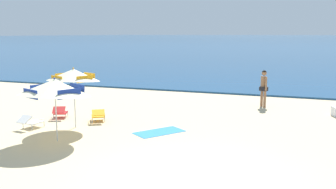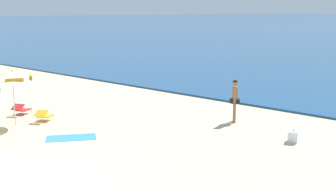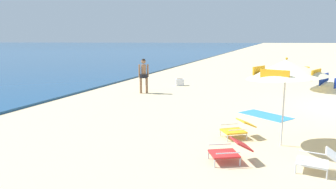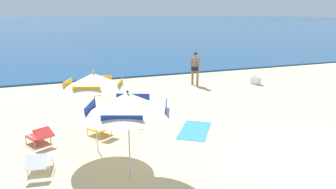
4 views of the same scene
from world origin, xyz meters
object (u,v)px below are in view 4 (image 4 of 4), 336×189
lounge_chair_facing_sea (39,162)px  cooler_box (256,81)px  beach_umbrella_striped_second (128,104)px  beach_towel (195,130)px  beach_umbrella_striped_main (94,81)px  lounge_chair_under_umbrella (102,127)px  lounge_chair_beside_umbrella (40,135)px  person_standing_near_shore (195,66)px

lounge_chair_facing_sea → cooler_box: 12.58m
beach_umbrella_striped_second → beach_towel: bearing=38.5°
beach_umbrella_striped_main → lounge_chair_under_umbrella: size_ratio=2.26×
lounge_chair_under_umbrella → lounge_chair_beside_umbrella: lounge_chair_beside_umbrella is taller
lounge_chair_beside_umbrella → person_standing_near_shore: person_standing_near_shore is taller
beach_umbrella_striped_main → lounge_chair_facing_sea: bearing=-155.2°
beach_umbrella_striped_main → beach_umbrella_striped_second: (0.47, -1.77, -0.20)m
lounge_chair_facing_sea → beach_umbrella_striped_second: bearing=-28.3°
lounge_chair_under_umbrella → beach_towel: size_ratio=0.56×
beach_umbrella_striped_second → beach_towel: 3.95m
lounge_chair_under_umbrella → cooler_box: lounge_chair_under_umbrella is taller
beach_umbrella_striped_second → lounge_chair_facing_sea: 2.72m
lounge_chair_under_umbrella → beach_towel: bearing=-13.6°
person_standing_near_shore → lounge_chair_under_umbrella: bearing=-137.8°
lounge_chair_under_umbrella → beach_towel: lounge_chair_under_umbrella is taller
beach_umbrella_striped_second → lounge_chair_under_umbrella: bearing=93.1°
lounge_chair_facing_sea → cooler_box: lounge_chair_facing_sea is taller
lounge_chair_under_umbrella → person_standing_near_shore: (5.92, 5.38, 0.75)m
lounge_chair_beside_umbrella → cooler_box: (10.94, 4.38, -0.07)m
person_standing_near_shore → lounge_chair_beside_umbrella: bearing=-145.1°
lounge_chair_under_umbrella → beach_umbrella_striped_main: bearing=-105.6°
beach_umbrella_striped_main → lounge_chair_beside_umbrella: bearing=143.3°
lounge_chair_under_umbrella → lounge_chair_facing_sea: 2.59m
beach_umbrella_striped_main → lounge_chair_beside_umbrella: size_ratio=2.24×
lounge_chair_facing_sea → beach_towel: 4.88m
beach_umbrella_striped_second → lounge_chair_facing_sea: (-1.98, 1.07, -1.53)m
beach_umbrella_striped_main → lounge_chair_under_umbrella: beach_umbrella_striped_main is taller
beach_umbrella_striped_main → beach_towel: (3.23, 0.43, -1.99)m
beach_umbrella_striped_second → lounge_chair_under_umbrella: size_ratio=2.61×
lounge_chair_beside_umbrella → person_standing_near_shore: size_ratio=0.58×
beach_umbrella_striped_main → person_standing_near_shore: bearing=46.2°
lounge_chair_beside_umbrella → beach_towel: lounge_chair_beside_umbrella is taller
beach_umbrella_striped_second → lounge_chair_under_umbrella: beach_umbrella_striped_second is taller
lounge_chair_beside_umbrella → person_standing_near_shore: bearing=34.9°
beach_umbrella_striped_main → cooler_box: (9.44, 5.50, -1.79)m
lounge_chair_beside_umbrella → lounge_chair_under_umbrella: bearing=0.4°
beach_umbrella_striped_second → beach_umbrella_striped_main: bearing=105.0°
beach_umbrella_striped_second → lounge_chair_facing_sea: size_ratio=2.74×
beach_umbrella_striped_second → beach_towel: beach_umbrella_striped_second is taller
beach_umbrella_striped_main → lounge_chair_beside_umbrella: 2.55m
lounge_chair_beside_umbrella → lounge_chair_facing_sea: lounge_chair_facing_sea is taller
beach_umbrella_striped_main → lounge_chair_facing_sea: (-1.51, -0.70, -1.73)m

